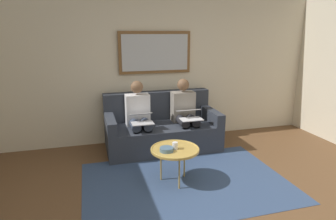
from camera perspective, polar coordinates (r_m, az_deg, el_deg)
wall_rear at (r=5.14m, az=-2.74°, el=8.45°), size 6.00×0.12×2.60m
area_rug at (r=3.91m, az=3.47°, el=-13.81°), size 2.60×1.80×0.01m
couch at (r=4.90m, az=-1.32°, el=-3.72°), size 1.83×0.90×0.90m
framed_mirror at (r=5.03m, az=-2.53°, el=11.17°), size 1.24×0.05×0.70m
coffee_table at (r=3.72m, az=1.37°, el=-7.76°), size 0.62×0.62×0.47m
cup at (r=3.69m, az=1.38°, el=-6.98°), size 0.07×0.07×0.09m
bowl at (r=3.63m, az=-0.29°, el=-7.71°), size 0.17×0.17×0.05m
person_left at (r=4.85m, az=3.29°, el=-0.26°), size 0.38×0.58×1.14m
laptop_white at (r=4.63m, az=4.26°, el=-0.80°), size 0.34×0.35×0.15m
person_right at (r=4.67m, az=-5.74°, el=-0.94°), size 0.38×0.58×1.14m
laptop_silver at (r=4.44m, az=-5.20°, el=-1.56°), size 0.33×0.35×0.15m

